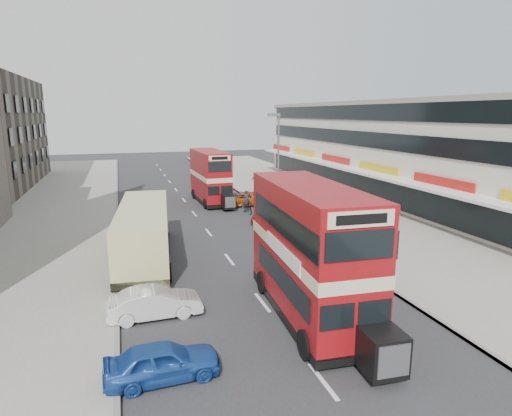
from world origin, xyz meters
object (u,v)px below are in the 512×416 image
object	(u,v)px
coach	(144,230)
cyclist	(247,206)
car_left_near	(163,361)
car_right_b	(242,199)
bus_second	(210,176)
car_right_a	(279,215)
car_left_front	(155,303)
street_lamp	(277,156)
pedestrian_near	(323,209)
bus_main	(310,251)
pedestrian_far	(256,181)

from	to	relation	value
coach	cyclist	xyz separation A→B (m)	(8.75, 9.14, -1.01)
car_left_near	cyclist	size ratio (longest dim) A/B	1.80
car_right_b	cyclist	bearing A→B (deg)	-4.70
bus_second	car_right_a	distance (m)	10.07
car_left_front	coach	bearing A→B (deg)	-2.01
street_lamp	car_right_b	bearing A→B (deg)	115.69
street_lamp	car_left_front	size ratio (longest dim) A/B	2.16
car_left_near	pedestrian_near	bearing A→B (deg)	-41.53
coach	bus_second	bearing A→B (deg)	70.35
car_right_b	coach	bearing A→B (deg)	-33.68
bus_main	pedestrian_far	size ratio (longest dim) A/B	4.97
bus_second	car_left_front	xyz separation A→B (m)	(-6.88, -22.28, -1.81)
car_right_a	cyclist	size ratio (longest dim) A/B	2.22
bus_main	bus_second	xyz separation A→B (m)	(0.84, 24.00, -0.32)
car_left_front	car_right_a	size ratio (longest dim) A/B	0.85
pedestrian_near	bus_second	bearing A→B (deg)	-61.38
bus_second	cyclist	xyz separation A→B (m)	(1.94, -5.40, -1.80)
car_left_near	car_left_front	bearing A→B (deg)	-3.61
bus_main	car_right_a	distance (m)	15.37
pedestrian_near	cyclist	xyz separation A→B (m)	(-4.58, 4.78, -0.41)
bus_second	car_left_front	distance (m)	23.39
pedestrian_near	cyclist	size ratio (longest dim) A/B	0.90
car_left_near	pedestrian_far	xyz separation A→B (m)	(12.76, 30.83, 0.51)
street_lamp	car_left_front	bearing A→B (deg)	-124.80
car_right_b	pedestrian_near	bearing A→B (deg)	31.42
car_right_a	pedestrian_near	world-z (taller)	pedestrian_near
cyclist	bus_main	bearing A→B (deg)	-105.49
car_right_b	cyclist	distance (m)	3.04
bus_main	pedestrian_far	world-z (taller)	bus_main
car_left_front	cyclist	world-z (taller)	cyclist
car_left_front	street_lamp	bearing A→B (deg)	-36.33
pedestrian_near	cyclist	distance (m)	6.63
car_left_front	pedestrian_near	size ratio (longest dim) A/B	2.12
car_left_near	car_left_front	distance (m)	4.39
coach	cyclist	distance (m)	12.70
car_right_b	pedestrian_near	size ratio (longest dim) A/B	2.48
coach	car_right_a	distance (m)	11.41
car_right_b	cyclist	world-z (taller)	cyclist
car_right_a	pedestrian_far	world-z (taller)	pedestrian_far
car_left_near	cyclist	bearing A→B (deg)	-24.99
street_lamp	pedestrian_near	world-z (taller)	street_lamp
pedestrian_far	car_left_front	bearing A→B (deg)	-101.86
car_right_b	cyclist	size ratio (longest dim) A/B	2.22
coach	car_left_near	bearing A→B (deg)	-85.33
bus_main	car_left_near	world-z (taller)	bus_main
bus_second	car_left_near	size ratio (longest dim) A/B	2.36
car_left_front	cyclist	distance (m)	19.05
bus_second	coach	size ratio (longest dim) A/B	0.78
car_left_front	car_right_b	world-z (taller)	car_left_front
coach	pedestrian_near	bearing A→B (deg)	23.58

